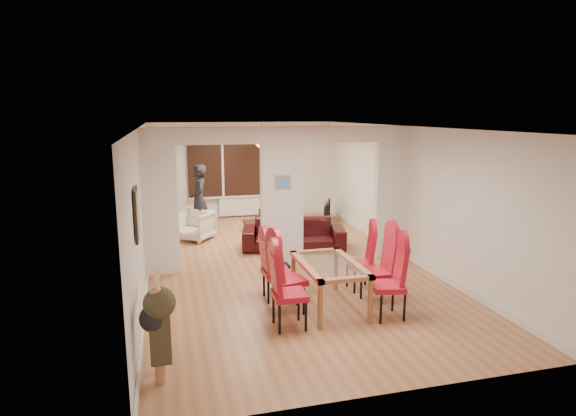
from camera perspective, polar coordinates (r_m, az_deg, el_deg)
name	(u,v)px	position (r m, az deg, el deg)	size (l,w,h in m)	color
floor	(282,264)	(9.30, -0.71, -6.62)	(5.00, 9.00, 0.01)	#AA6D44
room_walls	(282,197)	(8.99, -0.73, 1.29)	(5.00, 9.00, 2.60)	silver
divider_wall	(282,197)	(8.99, -0.73, 1.29)	(5.00, 0.18, 2.60)	white
bay_window_blinds	(243,163)	(13.27, -5.32, 5.35)	(3.00, 0.08, 1.80)	black
radiator	(244,206)	(13.41, -5.20, 0.23)	(1.40, 0.08, 0.50)	white
pendant_light	(262,141)	(12.16, -3.09, 7.92)	(0.36, 0.36, 0.36)	orange
stair_newel	(159,316)	(5.87, -15.09, -12.27)	(0.40, 1.20, 1.10)	tan
wall_poster	(136,214)	(6.33, -17.52, -0.70)	(0.04, 0.52, 0.67)	gray
pillar_photo	(283,182)	(8.84, -0.59, 3.10)	(0.30, 0.03, 0.25)	#4C8CD8
dining_table	(329,285)	(7.25, 4.87, -9.05)	(0.82, 1.46, 0.68)	#A4663C
dining_chair_la	(289,289)	(6.50, 0.17, -9.55)	(0.44, 0.44, 1.09)	#AD1124
dining_chair_lb	(288,275)	(7.00, 0.03, -7.95)	(0.44, 0.44, 1.11)	#AD1124
dining_chair_lc	(276,267)	(7.47, -1.37, -7.00)	(0.41, 0.41, 1.03)	#AD1124
dining_chair_ra	(388,281)	(6.94, 11.77, -8.42)	(0.44, 0.44, 1.09)	#AD1124
dining_chair_rb	(378,267)	(7.45, 10.58, -6.94)	(0.44, 0.44, 1.11)	#AD1124
dining_chair_rc	(361,259)	(7.95, 8.62, -6.02)	(0.41, 0.41, 1.02)	#AD1124
sofa	(294,234)	(10.25, 0.68, -3.09)	(2.16, 0.84, 0.63)	black
armchair	(195,226)	(11.11, -10.98, -2.08)	(0.71, 0.73, 0.66)	beige
person	(199,200)	(11.40, -10.49, 0.89)	(0.40, 0.61, 1.68)	black
television	(324,212)	(12.76, 4.34, -0.42)	(0.13, 0.97, 0.56)	black
coffee_table	(266,225)	(11.86, -2.62, -2.07)	(1.07, 0.54, 0.25)	black
bottle	(260,214)	(11.86, -3.32, -0.71)	(0.08, 0.08, 0.31)	#143F19
bowl	(263,220)	(11.73, -2.95, -1.47)	(0.23, 0.23, 0.06)	black
shoes	(282,267)	(8.93, -0.76, -7.01)	(0.26, 0.28, 0.11)	black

